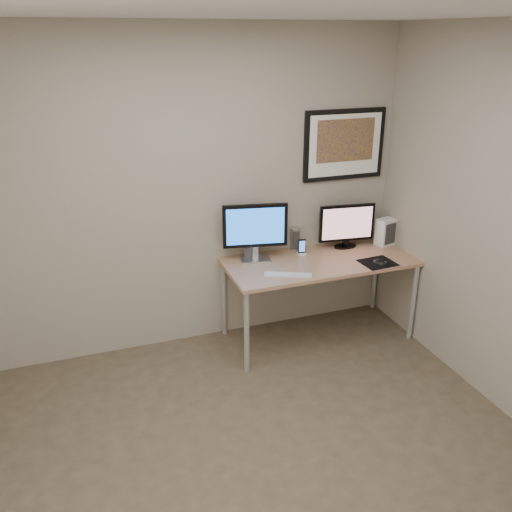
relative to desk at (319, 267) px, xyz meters
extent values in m
plane|color=#493D2D|center=(-1.00, -1.35, -0.66)|extent=(3.60, 3.60, 0.00)
plane|color=white|center=(-1.00, -1.35, 1.94)|extent=(3.60, 3.60, 0.00)
plane|color=gray|center=(-1.00, 0.35, 0.64)|extent=(3.60, 0.00, 3.60)
cube|color=#A2714E|center=(0.00, 0.00, 0.05)|extent=(1.60, 0.70, 0.03)
cylinder|color=silver|center=(-0.76, -0.31, -0.31)|extent=(0.04, 0.04, 0.70)
cylinder|color=silver|center=(-0.76, 0.31, -0.31)|extent=(0.04, 0.04, 0.70)
cylinder|color=silver|center=(0.76, -0.31, -0.31)|extent=(0.04, 0.04, 0.70)
cylinder|color=silver|center=(0.76, 0.31, -0.31)|extent=(0.04, 0.04, 0.70)
cube|color=black|center=(0.35, 0.33, 0.96)|extent=(0.75, 0.03, 0.60)
cube|color=white|center=(0.35, 0.32, 0.96)|extent=(0.67, 0.00, 0.52)
cube|color=orange|center=(0.35, 0.31, 1.00)|extent=(0.54, 0.00, 0.36)
cube|color=#B3B3B8|center=(-0.51, 0.18, 0.08)|extent=(0.28, 0.22, 0.02)
cube|color=#B3B3B8|center=(-0.51, 0.18, 0.14)|extent=(0.05, 0.05, 0.11)
cube|color=black|center=(-0.51, 0.18, 0.37)|extent=(0.53, 0.14, 0.36)
cube|color=#124AA1|center=(-0.51, 0.17, 0.37)|extent=(0.47, 0.10, 0.31)
cube|color=black|center=(0.35, 0.20, 0.07)|extent=(0.23, 0.14, 0.02)
cube|color=black|center=(0.35, 0.20, 0.11)|extent=(0.05, 0.04, 0.05)
cube|color=black|center=(0.35, 0.20, 0.30)|extent=(0.50, 0.09, 0.33)
cube|color=#A16B68|center=(0.35, 0.18, 0.30)|extent=(0.45, 0.06, 0.28)
cylinder|color=#B3B3B8|center=(-0.56, 0.22, 0.16)|extent=(0.10, 0.10, 0.19)
cylinder|color=#B3B3B8|center=(-0.10, 0.30, 0.16)|extent=(0.09, 0.09, 0.20)
cube|color=black|center=(-0.09, 0.16, 0.14)|extent=(0.07, 0.07, 0.14)
cube|color=silver|center=(-0.37, -0.20, 0.07)|extent=(0.39, 0.26, 0.01)
cube|color=black|center=(0.43, -0.22, 0.07)|extent=(0.29, 0.26, 0.00)
ellipsoid|color=black|center=(0.44, -0.24, 0.09)|extent=(0.09, 0.11, 0.03)
cube|color=white|center=(0.71, 0.13, 0.19)|extent=(0.18, 0.15, 0.24)
camera|label=1|loc=(-1.93, -3.78, 1.84)|focal=38.00mm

